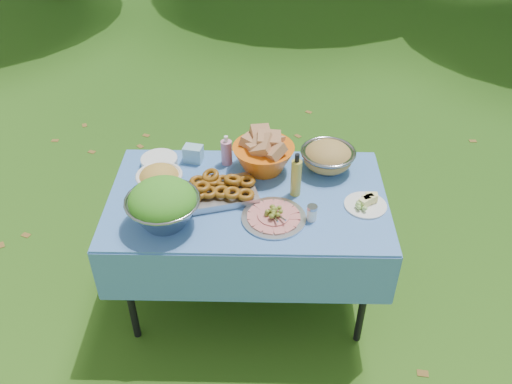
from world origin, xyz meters
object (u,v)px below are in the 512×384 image
plate_stack (159,162)px  pasta_bowl_steel (328,156)px  charcuterie_platter (274,213)px  bread_bowl (263,152)px  salad_bowl (163,204)px  picnic_table (248,249)px  oil_bottle (296,175)px

plate_stack → pasta_bowl_steel: pasta_bowl_steel is taller
pasta_bowl_steel → charcuterie_platter: pasta_bowl_steel is taller
bread_bowl → salad_bowl: bearing=-135.6°
plate_stack → charcuterie_platter: 0.79m
picnic_table → pasta_bowl_steel: 0.69m
bread_bowl → pasta_bowl_steel: size_ratio=1.14×
plate_stack → picnic_table: bearing=-28.4°
bread_bowl → charcuterie_platter: 0.44m
plate_stack → oil_bottle: (0.76, -0.25, 0.10)m
pasta_bowl_steel → oil_bottle: (-0.19, -0.24, 0.05)m
picnic_table → plate_stack: size_ratio=7.11×
salad_bowl → plate_stack: salad_bowl is taller
plate_stack → bread_bowl: (0.59, -0.02, 0.09)m
oil_bottle → pasta_bowl_steel: bearing=51.9°
plate_stack → pasta_bowl_steel: size_ratio=0.68×
salad_bowl → oil_bottle: bearing=20.8°
pasta_bowl_steel → charcuterie_platter: size_ratio=0.92×
plate_stack → oil_bottle: size_ratio=0.82×
picnic_table → charcuterie_platter: charcuterie_platter is taller
picnic_table → bread_bowl: (0.08, 0.25, 0.49)m
pasta_bowl_steel → charcuterie_platter: bearing=-124.3°
salad_bowl → oil_bottle: 0.70m
pasta_bowl_steel → bread_bowl: bearing=-177.5°
plate_stack → charcuterie_platter: bearing=-35.0°
salad_bowl → oil_bottle: size_ratio=1.44×
bread_bowl → pasta_bowl_steel: (0.36, 0.02, -0.03)m
bread_bowl → oil_bottle: size_ratio=1.36×
picnic_table → charcuterie_platter: (0.14, -0.18, 0.42)m
pasta_bowl_steel → picnic_table: bearing=-148.9°
salad_bowl → picnic_table: bearing=28.9°
charcuterie_platter → plate_stack: bearing=145.0°
salad_bowl → charcuterie_platter: 0.54m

